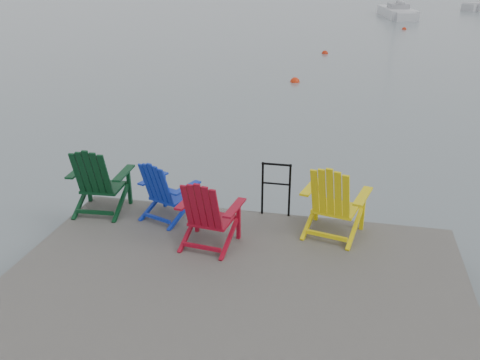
% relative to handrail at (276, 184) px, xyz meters
% --- Properties ---
extents(ground, '(400.00, 400.00, 0.00)m').
position_rel_handrail_xyz_m(ground, '(-0.25, -2.45, -1.04)').
color(ground, slate).
rests_on(ground, ground).
extents(dock, '(6.00, 5.00, 1.40)m').
position_rel_handrail_xyz_m(dock, '(-0.25, -2.45, -0.69)').
color(dock, '#2B2926').
rests_on(dock, ground).
extents(handrail, '(0.48, 0.04, 0.90)m').
position_rel_handrail_xyz_m(handrail, '(0.00, 0.00, 0.00)').
color(handrail, black).
rests_on(handrail, dock).
extents(chair_green, '(0.97, 0.90, 1.16)m').
position_rel_handrail_xyz_m(chair_green, '(-2.83, -0.50, 0.04)').
color(chair_green, black).
rests_on(chair_green, dock).
extents(chair_blue, '(0.97, 0.93, 1.01)m').
position_rel_handrail_xyz_m(chair_blue, '(-1.69, -0.51, -0.03)').
color(chair_blue, '#102AA6').
rests_on(chair_blue, dock).
extents(chair_red, '(0.93, 0.87, 1.08)m').
position_rel_handrail_xyz_m(chair_red, '(-0.80, -1.21, 0.00)').
color(chair_red, maroon).
rests_on(chair_red, dock).
extents(chair_yellow, '(1.07, 1.01, 1.16)m').
position_rel_handrail_xyz_m(chair_yellow, '(0.93, -0.50, 0.04)').
color(chair_yellow, yellow).
rests_on(chair_yellow, dock).
extents(sailboat_near, '(3.30, 9.23, 12.39)m').
position_rel_handrail_xyz_m(sailboat_near, '(4.88, 45.20, -0.69)').
color(sailboat_near, silver).
rests_on(sailboat_near, ground).
extents(buoy_a, '(0.38, 0.38, 0.38)m').
position_rel_handrail_xyz_m(buoy_a, '(-1.13, 13.01, -1.04)').
color(buoy_a, red).
rests_on(buoy_a, ground).
extents(buoy_b, '(0.35, 0.35, 0.35)m').
position_rel_handrail_xyz_m(buoy_b, '(-0.39, 20.71, -1.04)').
color(buoy_b, '#B9220A').
rests_on(buoy_b, ground).
extents(buoy_d, '(0.34, 0.34, 0.34)m').
position_rel_handrail_xyz_m(buoy_d, '(4.73, 33.91, -1.04)').
color(buoy_d, '#B9240A').
rests_on(buoy_d, ground).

